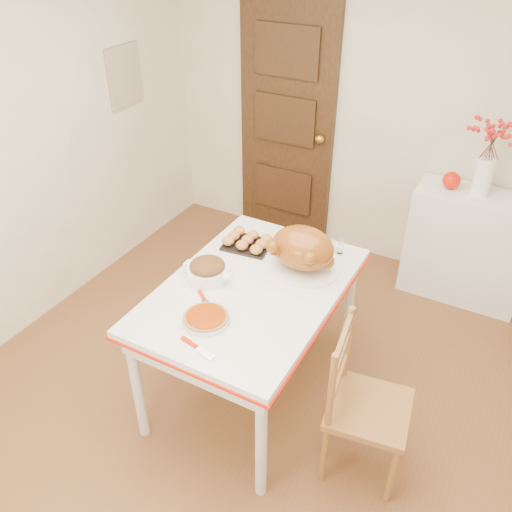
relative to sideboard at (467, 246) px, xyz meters
The scene contains 18 objects.
floor 2.06m from the sideboard, 117.99° to the right, with size 3.50×4.00×0.00m, color brown.
wall_back 1.27m from the sideboard, 166.91° to the left, with size 3.50×0.00×2.50m, color beige.
wall_left 3.33m from the sideboard, 146.56° to the right, with size 0.00×4.00×2.50m, color beige.
door_back 1.76m from the sideboard, behind, with size 0.85×0.06×2.06m, color black.
photo_board 2.94m from the sideboard, 167.77° to the right, with size 0.03×0.35×0.45m, color tan.
sideboard is the anchor object (origin of this frame).
kitchen_table 1.92m from the sideboard, 119.25° to the right, with size 0.94×1.38×0.83m, color silver, non-canonical shape.
chair_oak 1.87m from the sideboard, 94.34° to the right, with size 0.41×0.41×0.94m, color #996229, non-canonical shape.
berry_vase 0.72m from the sideboard, behind, with size 0.30×0.30×0.57m, color white, non-canonical shape.
apple 0.55m from the sideboard, behind, with size 0.13×0.13×0.13m, color red.
turkey_platter 1.67m from the sideboard, 118.75° to the right, with size 0.44×0.35×0.28m, color #955013, non-canonical shape.
pumpkin_pie 2.32m from the sideboard, 116.06° to the right, with size 0.24×0.24×0.05m, color #8C2A00.
stuffing_dish 2.15m from the sideboard, 124.74° to the right, with size 0.30×0.24×0.12m, color brown, non-canonical shape.
rolls_tray 1.82m from the sideboard, 131.39° to the right, with size 0.29×0.22×0.08m, color #CA8846, non-canonical shape.
pie_server 2.46m from the sideboard, 112.59° to the right, with size 0.22×0.06×0.01m, color silver, non-canonical shape.
carving_knife 2.25m from the sideboard, 119.33° to the right, with size 0.23×0.06×0.01m, color silver, non-canonical shape.
drinking_glass 1.50m from the sideboard, 126.07° to the right, with size 0.07×0.07×0.11m, color white.
shaker_pair 1.37m from the sideboard, 120.58° to the right, with size 0.10×0.04×0.09m, color white, non-canonical shape.
Camera 1 is at (1.18, -1.99, 2.66)m, focal length 37.55 mm.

